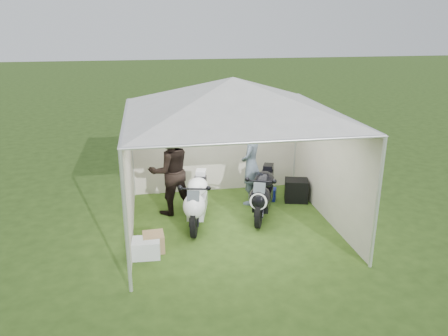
% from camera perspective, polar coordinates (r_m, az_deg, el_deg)
% --- Properties ---
extents(ground, '(80.00, 80.00, 0.00)m').
position_cam_1_polar(ground, '(9.05, 1.08, -7.39)').
color(ground, '#2B4514').
rests_on(ground, ground).
extents(canopy_tent, '(5.66, 5.66, 3.00)m').
position_cam_1_polar(canopy_tent, '(8.28, 1.15, 8.92)').
color(canopy_tent, silver).
rests_on(canopy_tent, ground).
extents(motorcycle_white, '(0.72, 1.92, 0.96)m').
position_cam_1_polar(motorcycle_white, '(8.90, -3.55, -4.12)').
color(motorcycle_white, black).
rests_on(motorcycle_white, ground).
extents(motorcycle_black, '(0.99, 1.85, 0.96)m').
position_cam_1_polar(motorcycle_black, '(9.28, 5.11, -3.15)').
color(motorcycle_black, black).
rests_on(motorcycle_black, ground).
extents(paddock_stand, '(0.44, 0.37, 0.29)m').
position_cam_1_polar(paddock_stand, '(10.25, 5.71, -3.38)').
color(paddock_stand, '#1B25BE').
rests_on(paddock_stand, ground).
extents(person_dark_jacket, '(1.09, 0.95, 1.91)m').
position_cam_1_polar(person_dark_jacket, '(9.33, -7.08, -0.37)').
color(person_dark_jacket, black).
rests_on(person_dark_jacket, ground).
extents(person_blue_jacket, '(0.71, 0.79, 1.82)m').
position_cam_1_polar(person_blue_jacket, '(9.80, 3.57, 0.39)').
color(person_blue_jacket, slate).
rests_on(person_blue_jacket, ground).
extents(equipment_box, '(0.61, 0.54, 0.52)m').
position_cam_1_polar(equipment_box, '(10.23, 9.42, -2.90)').
color(equipment_box, black).
rests_on(equipment_box, ground).
extents(crate_0, '(0.51, 0.40, 0.32)m').
position_cam_1_polar(crate_0, '(7.97, -10.13, -10.26)').
color(crate_0, silver).
rests_on(crate_0, ground).
extents(crate_1, '(0.39, 0.39, 0.33)m').
position_cam_1_polar(crate_1, '(8.13, -9.17, -9.55)').
color(crate_1, '#91724D').
rests_on(crate_1, ground).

